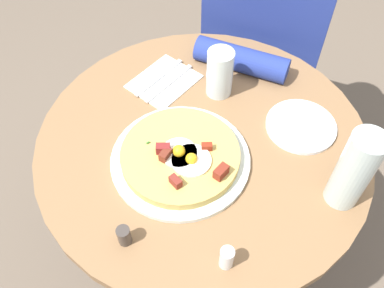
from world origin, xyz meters
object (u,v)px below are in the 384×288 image
object	(u,v)px
pizza_plate	(180,159)
bread_plate	(301,126)
pepper_shaker	(124,236)
water_glass	(220,73)
breakfast_pizza	(181,155)
fork	(169,83)
salt_shaker	(227,258)
water_bottle	(354,170)
dining_table	(202,176)
person_seated	(260,64)
knife	(159,77)

from	to	relation	value
pizza_plate	bread_plate	distance (m)	0.31
pizza_plate	pepper_shaker	bearing A→B (deg)	-96.57
bread_plate	water_glass	bearing A→B (deg)	169.83
breakfast_pizza	pepper_shaker	xyz separation A→B (m)	(-0.03, -0.22, -0.00)
fork	salt_shaker	bearing A→B (deg)	-125.85
pepper_shaker	pizza_plate	bearing A→B (deg)	83.43
fork	water_bottle	world-z (taller)	water_bottle
fork	water_glass	bearing A→B (deg)	-60.59
pizza_plate	water_bottle	distance (m)	0.38
dining_table	bread_plate	bearing A→B (deg)	29.93
person_seated	pizza_plate	bearing A→B (deg)	-93.30
water_bottle	fork	bearing A→B (deg)	160.11
pizza_plate	knife	xyz separation A→B (m)	(-0.16, 0.23, 0.00)
person_seated	pepper_shaker	size ratio (longest dim) A/B	24.25
breakfast_pizza	fork	size ratio (longest dim) A/B	1.52
person_seated	fork	world-z (taller)	person_seated
breakfast_pizza	pepper_shaker	size ratio (longest dim) A/B	5.85
fork	water_bottle	distance (m)	0.53
dining_table	salt_shaker	distance (m)	0.37
dining_table	water_bottle	distance (m)	0.43
bread_plate	salt_shaker	size ratio (longest dim) A/B	3.02
dining_table	person_seated	bearing A→B (deg)	88.72
knife	pepper_shaker	bearing A→B (deg)	-145.77
dining_table	water_bottle	size ratio (longest dim) A/B	4.00
fork	water_bottle	size ratio (longest dim) A/B	0.89
water_bottle	water_glass	bearing A→B (deg)	150.15
pepper_shaker	bread_plate	bearing A→B (deg)	58.63
knife	person_seated	bearing A→B (deg)	-8.48
knife	water_glass	bearing A→B (deg)	-66.65
dining_table	knife	distance (m)	0.29
water_bottle	dining_table	bearing A→B (deg)	173.19
person_seated	salt_shaker	xyz separation A→B (m)	(0.14, -0.83, 0.24)
knife	pepper_shaker	world-z (taller)	pepper_shaker
pizza_plate	knife	bearing A→B (deg)	124.97
pizza_plate	person_seated	bearing A→B (deg)	86.70
water_glass	pepper_shaker	distance (m)	0.48
pizza_plate	breakfast_pizza	distance (m)	0.02
dining_table	pizza_plate	size ratio (longest dim) A/B	2.51
pizza_plate	salt_shaker	xyz separation A→B (m)	(0.18, -0.19, 0.02)
knife	salt_shaker	distance (m)	0.54
fork	knife	distance (m)	0.04
water_bottle	pizza_plate	bearing A→B (deg)	-173.16
knife	water_bottle	distance (m)	0.56
breakfast_pizza	person_seated	bearing A→B (deg)	86.88
person_seated	breakfast_pizza	distance (m)	0.68
salt_shaker	pepper_shaker	world-z (taller)	salt_shaker
salt_shaker	pizza_plate	bearing A→B (deg)	132.67
water_bottle	pepper_shaker	xyz separation A→B (m)	(-0.39, -0.27, -0.08)
pepper_shaker	person_seated	bearing A→B (deg)	85.84
water_glass	fork	bearing A→B (deg)	-168.26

